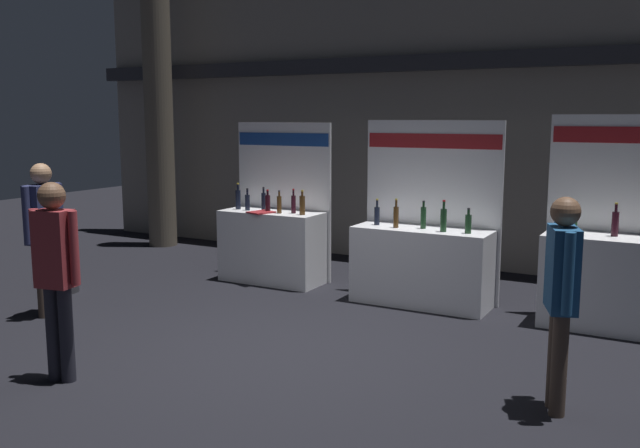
% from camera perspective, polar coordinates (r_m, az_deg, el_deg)
% --- Properties ---
extents(ground_plane, '(27.35, 27.35, 0.00)m').
position_cam_1_polar(ground_plane, '(7.01, -2.23, -10.47)').
color(ground_plane, black).
extents(hall_colonnade, '(13.68, 1.31, 5.69)m').
position_cam_1_polar(hall_colonnade, '(10.81, 10.62, 11.42)').
color(hall_colonnade, gray).
rests_on(hall_colonnade, ground_plane).
extents(exhibitor_booth_0, '(1.53, 0.74, 2.24)m').
position_cam_1_polar(exhibitor_booth_0, '(9.74, -3.91, -1.34)').
color(exhibitor_booth_0, white).
rests_on(exhibitor_booth_0, ground_plane).
extents(exhibitor_booth_1, '(1.78, 0.66, 2.28)m').
position_cam_1_polar(exhibitor_booth_1, '(8.64, 8.50, -2.83)').
color(exhibitor_booth_1, white).
rests_on(exhibitor_booth_1, ground_plane).
extents(exhibitor_booth_2, '(1.99, 0.66, 2.35)m').
position_cam_1_polar(exhibitor_booth_2, '(8.17, 24.61, -4.00)').
color(exhibitor_booth_2, white).
rests_on(exhibitor_booth_2, ground_plane).
extents(trash_bin, '(0.39, 0.39, 0.61)m').
position_cam_1_polar(trash_bin, '(9.79, -20.54, -3.56)').
color(trash_bin, '#38383D').
rests_on(trash_bin, ground_plane).
extents(visitor_2, '(0.32, 0.55, 1.72)m').
position_cam_1_polar(visitor_2, '(5.67, 19.39, -4.88)').
color(visitor_2, '#47382D').
rests_on(visitor_2, ground_plane).
extents(visitor_5, '(0.48, 0.27, 1.77)m').
position_cam_1_polar(visitor_5, '(6.40, -21.07, -3.24)').
color(visitor_5, '#23232D').
rests_on(visitor_5, ground_plane).
extents(visitor_6, '(0.28, 0.58, 1.80)m').
position_cam_1_polar(visitor_6, '(8.57, -21.91, -0.06)').
color(visitor_6, '#47382D').
rests_on(visitor_6, ground_plane).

